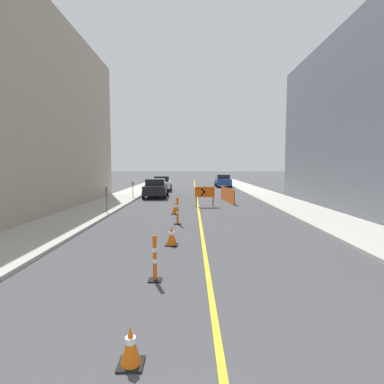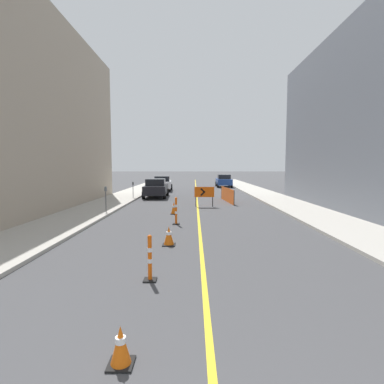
% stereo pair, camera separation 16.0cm
% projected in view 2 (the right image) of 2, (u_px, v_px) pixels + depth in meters
% --- Properties ---
extents(lane_stripe, '(0.12, 58.28, 0.01)m').
position_uv_depth(lane_stripe, '(196.00, 193.00, 29.35)').
color(lane_stripe, gold).
rests_on(lane_stripe, ground_plane).
extents(sidewalk_left, '(2.97, 58.28, 0.12)m').
position_uv_depth(sidewalk_left, '(133.00, 193.00, 29.39)').
color(sidewalk_left, '#ADA89E').
rests_on(sidewalk_left, ground_plane).
extents(sidewalk_right, '(2.97, 58.28, 0.12)m').
position_uv_depth(sidewalk_right, '(260.00, 193.00, 29.30)').
color(sidewalk_right, '#ADA89E').
rests_on(sidewalk_right, ground_plane).
extents(building_facade_left, '(6.00, 21.56, 11.27)m').
position_uv_depth(building_facade_left, '(2.00, 111.00, 16.37)').
color(building_facade_left, tan).
rests_on(building_facade_left, ground_plane).
extents(traffic_cone_nearest, '(0.34, 0.34, 0.55)m').
position_uv_depth(traffic_cone_nearest, '(121.00, 346.00, 3.98)').
color(traffic_cone_nearest, black).
rests_on(traffic_cone_nearest, ground_plane).
extents(traffic_cone_second, '(0.43, 0.43, 0.64)m').
position_uv_depth(traffic_cone_second, '(169.00, 236.00, 10.04)').
color(traffic_cone_second, black).
rests_on(traffic_cone_second, ground_plane).
extents(traffic_cone_third, '(0.36, 0.36, 0.67)m').
position_uv_depth(traffic_cone_third, '(174.00, 208.00, 16.53)').
color(traffic_cone_third, black).
rests_on(traffic_cone_third, ground_plane).
extents(delineator_post_front, '(0.30, 0.30, 1.08)m').
position_uv_depth(delineator_post_front, '(150.00, 261.00, 6.90)').
color(delineator_post_front, black).
rests_on(delineator_post_front, ground_plane).
extents(delineator_post_rear, '(0.32, 0.32, 1.25)m').
position_uv_depth(delineator_post_rear, '(176.00, 213.00, 13.62)').
color(delineator_post_rear, black).
rests_on(delineator_post_rear, ground_plane).
extents(arrow_barricade_primary, '(1.28, 0.10, 1.31)m').
position_uv_depth(arrow_barricade_primary, '(204.00, 193.00, 19.45)').
color(arrow_barricade_primary, '#EF560C').
rests_on(arrow_barricade_primary, ground_plane).
extents(safety_mesh_fence, '(0.49, 4.43, 1.03)m').
position_uv_depth(safety_mesh_fence, '(227.00, 195.00, 22.27)').
color(safety_mesh_fence, '#EF560C').
rests_on(safety_mesh_fence, ground_plane).
extents(parked_car_curb_near, '(1.95, 4.36, 1.59)m').
position_uv_depth(parked_car_curb_near, '(156.00, 188.00, 25.38)').
color(parked_car_curb_near, black).
rests_on(parked_car_curb_near, ground_plane).
extents(parked_car_curb_mid, '(2.05, 4.40, 1.59)m').
position_uv_depth(parked_car_curb_mid, '(162.00, 183.00, 32.12)').
color(parked_car_curb_mid, silver).
rests_on(parked_car_curb_mid, ground_plane).
extents(parked_car_curb_far, '(1.93, 4.31, 1.59)m').
position_uv_depth(parked_car_curb_far, '(224.00, 181.00, 38.17)').
color(parked_car_curb_far, navy).
rests_on(parked_car_curb_far, ground_plane).
extents(parking_meter_near_curb, '(0.12, 0.11, 1.42)m').
position_uv_depth(parking_meter_near_curb, '(106.00, 194.00, 16.60)').
color(parking_meter_near_curb, '#4C4C51').
rests_on(parking_meter_near_curb, sidewalk_left).
extents(parking_meter_far_curb, '(0.12, 0.11, 1.29)m').
position_uv_depth(parking_meter_far_curb, '(133.00, 186.00, 24.02)').
color(parking_meter_far_curb, '#4C4C51').
rests_on(parking_meter_far_curb, sidewalk_left).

